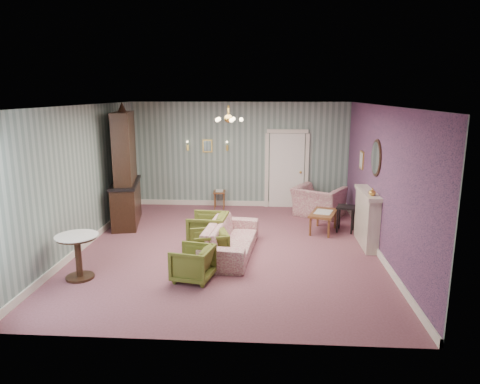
# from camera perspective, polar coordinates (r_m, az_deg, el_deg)

# --- Properties ---
(floor) EXTENTS (7.00, 7.00, 0.00)m
(floor) POSITION_cam_1_polar(r_m,az_deg,el_deg) (9.16, -1.42, -7.27)
(floor) COLOR #824B58
(floor) RESTS_ON ground
(ceiling) EXTENTS (7.00, 7.00, 0.00)m
(ceiling) POSITION_cam_1_polar(r_m,az_deg,el_deg) (8.61, -1.53, 11.19)
(ceiling) COLOR white
(ceiling) RESTS_ON ground
(wall_back) EXTENTS (6.00, 0.00, 6.00)m
(wall_back) POSITION_cam_1_polar(r_m,az_deg,el_deg) (12.21, -0.01, 4.83)
(wall_back) COLOR slate
(wall_back) RESTS_ON ground
(wall_front) EXTENTS (6.00, 0.00, 6.00)m
(wall_front) POSITION_cam_1_polar(r_m,az_deg,el_deg) (5.40, -4.78, -5.49)
(wall_front) COLOR slate
(wall_front) RESTS_ON ground
(wall_left) EXTENTS (0.00, 7.00, 7.00)m
(wall_left) POSITION_cam_1_polar(r_m,az_deg,el_deg) (9.51, -19.79, 1.80)
(wall_left) COLOR slate
(wall_left) RESTS_ON ground
(wall_right) EXTENTS (0.00, 7.00, 7.00)m
(wall_right) POSITION_cam_1_polar(r_m,az_deg,el_deg) (9.01, 17.90, 1.36)
(wall_right) COLOR slate
(wall_right) RESTS_ON ground
(wall_right_floral) EXTENTS (0.00, 7.00, 7.00)m
(wall_right_floral) POSITION_cam_1_polar(r_m,az_deg,el_deg) (9.01, 17.80, 1.36)
(wall_right_floral) COLOR #A5527E
(wall_right_floral) RESTS_ON ground
(door) EXTENTS (1.12, 0.12, 2.16)m
(door) POSITION_cam_1_polar(r_m,az_deg,el_deg) (12.21, 6.08, 3.01)
(door) COLOR white
(door) RESTS_ON floor
(olive_chair_a) EXTENTS (0.72, 0.75, 0.66)m
(olive_chair_a) POSITION_cam_1_polar(r_m,az_deg,el_deg) (7.60, -6.17, -9.00)
(olive_chair_a) COLOR #5A5E21
(olive_chair_a) RESTS_ON floor
(olive_chair_b) EXTENTS (0.78, 0.81, 0.68)m
(olive_chair_b) POSITION_cam_1_polar(r_m,az_deg,el_deg) (8.33, -4.02, -6.89)
(olive_chair_b) COLOR #5A5E21
(olive_chair_b) RESTS_ON floor
(olive_chair_c) EXTENTS (0.77, 0.81, 0.78)m
(olive_chair_c) POSITION_cam_1_polar(r_m,az_deg,el_deg) (9.15, -4.20, -4.74)
(olive_chair_c) COLOR #5A5E21
(olive_chair_c) RESTS_ON floor
(sofa_chintz) EXTENTS (0.84, 2.24, 0.86)m
(sofa_chintz) POSITION_cam_1_polar(r_m,az_deg,el_deg) (8.71, -1.22, -5.35)
(sofa_chintz) COLOR #923B54
(sofa_chintz) RESTS_ON floor
(wingback_chair) EXTENTS (1.40, 1.26, 1.03)m
(wingback_chair) POSITION_cam_1_polar(r_m,az_deg,el_deg) (11.52, 10.19, -0.59)
(wingback_chair) COLOR #923B54
(wingback_chair) RESTS_ON floor
(dresser) EXTENTS (0.93, 1.80, 2.87)m
(dresser) POSITION_cam_1_polar(r_m,az_deg,el_deg) (10.86, -14.80, 3.32)
(dresser) COLOR black
(dresser) RESTS_ON floor
(fireplace) EXTENTS (0.30, 1.40, 1.16)m
(fireplace) POSITION_cam_1_polar(r_m,az_deg,el_deg) (9.56, 16.15, -3.27)
(fireplace) COLOR beige
(fireplace) RESTS_ON floor
(mantel_vase) EXTENTS (0.15, 0.15, 0.15)m
(mantel_vase) POSITION_cam_1_polar(r_m,az_deg,el_deg) (9.02, 16.82, 0.03)
(mantel_vase) COLOR gold
(mantel_vase) RESTS_ON fireplace
(oval_mirror) EXTENTS (0.04, 0.76, 0.84)m
(oval_mirror) POSITION_cam_1_polar(r_m,az_deg,el_deg) (9.32, 17.24, 4.26)
(oval_mirror) COLOR white
(oval_mirror) RESTS_ON wall_right
(framed_print) EXTENTS (0.04, 0.34, 0.42)m
(framed_print) POSITION_cam_1_polar(r_m,az_deg,el_deg) (10.66, 15.55, 4.02)
(framed_print) COLOR gold
(framed_print) RESTS_ON wall_right
(coffee_table) EXTENTS (0.78, 1.05, 0.48)m
(coffee_table) POSITION_cam_1_polar(r_m,az_deg,el_deg) (10.29, 10.74, -3.83)
(coffee_table) COLOR brown
(coffee_table) RESTS_ON floor
(side_table_black) EXTENTS (0.50, 0.50, 0.61)m
(side_table_black) POSITION_cam_1_polar(r_m,az_deg,el_deg) (10.38, 13.55, -3.44)
(side_table_black) COLOR black
(side_table_black) RESTS_ON floor
(pedestal_table) EXTENTS (0.81, 0.81, 0.79)m
(pedestal_table) POSITION_cam_1_polar(r_m,az_deg,el_deg) (8.08, -20.27, -7.90)
(pedestal_table) COLOR black
(pedestal_table) RESTS_ON floor
(nesting_table) EXTENTS (0.34, 0.42, 0.53)m
(nesting_table) POSITION_cam_1_polar(r_m,az_deg,el_deg) (12.14, -2.69, -0.92)
(nesting_table) COLOR brown
(nesting_table) RESTS_ON floor
(gilt_mirror_back) EXTENTS (0.28, 0.06, 0.36)m
(gilt_mirror_back) POSITION_cam_1_polar(r_m,az_deg,el_deg) (12.23, -4.26, 5.99)
(gilt_mirror_back) COLOR gold
(gilt_mirror_back) RESTS_ON wall_back
(sconce_left) EXTENTS (0.16, 0.12, 0.30)m
(sconce_left) POSITION_cam_1_polar(r_m,az_deg,el_deg) (12.30, -6.83, 5.97)
(sconce_left) COLOR gold
(sconce_left) RESTS_ON wall_back
(sconce_right) EXTENTS (0.16, 0.12, 0.30)m
(sconce_right) POSITION_cam_1_polar(r_m,az_deg,el_deg) (12.15, -1.69, 5.97)
(sconce_right) COLOR gold
(sconce_right) RESTS_ON wall_back
(chandelier) EXTENTS (0.56, 0.56, 0.36)m
(chandelier) POSITION_cam_1_polar(r_m,az_deg,el_deg) (8.62, -1.52, 9.39)
(chandelier) COLOR gold
(chandelier) RESTS_ON ceiling
(burgundy_cushion) EXTENTS (0.41, 0.28, 0.39)m
(burgundy_cushion) POSITION_cam_1_polar(r_m,az_deg,el_deg) (11.38, 10.01, -0.93)
(burgundy_cushion) COLOR maroon
(burgundy_cushion) RESTS_ON wingback_chair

